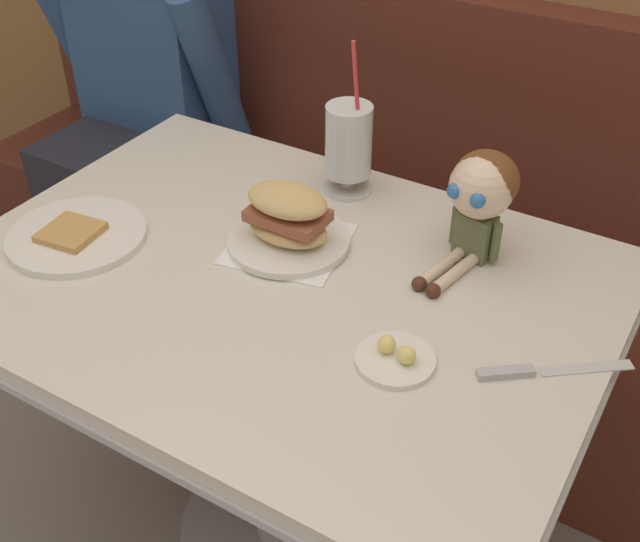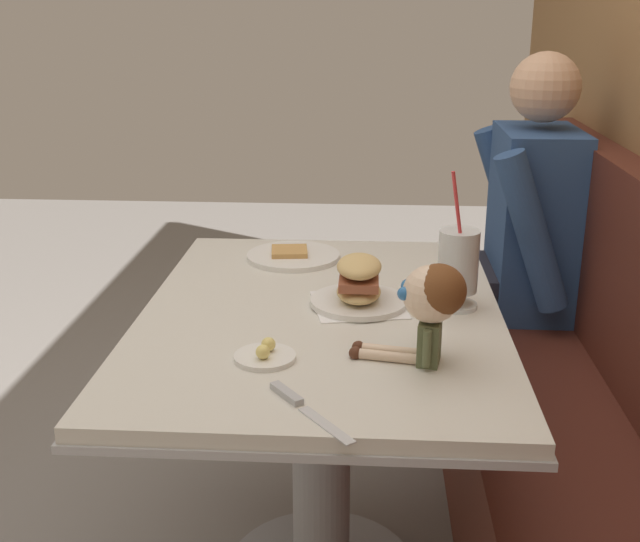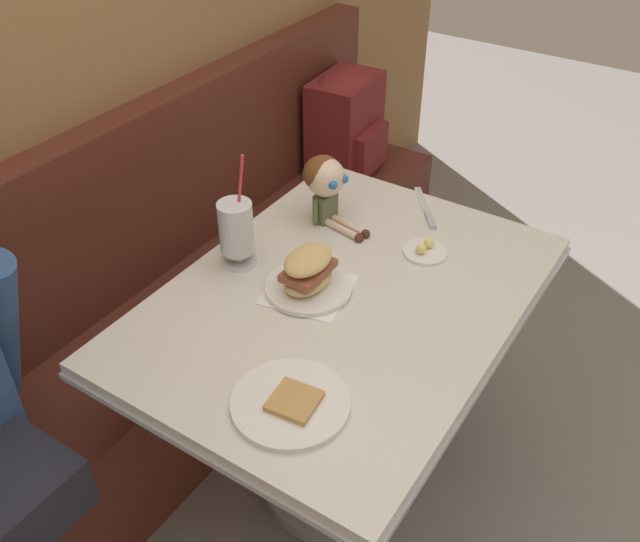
% 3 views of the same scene
% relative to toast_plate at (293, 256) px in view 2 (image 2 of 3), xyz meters
% --- Properties ---
extents(booth_bench, '(2.60, 0.48, 1.00)m').
position_rel_toast_plate_xyz_m(booth_bench, '(0.37, 0.73, -0.42)').
color(booth_bench, '#512319').
rests_on(booth_bench, ground).
extents(diner_table, '(1.11, 0.81, 0.74)m').
position_rel_toast_plate_xyz_m(diner_table, '(0.37, 0.10, -0.21)').
color(diner_table, silver).
rests_on(diner_table, ground).
extents(toast_plate, '(0.25, 0.25, 0.03)m').
position_rel_toast_plate_xyz_m(toast_plate, '(0.00, 0.00, 0.00)').
color(toast_plate, white).
rests_on(toast_plate, diner_table).
extents(milkshake_glass, '(0.10, 0.10, 0.32)m').
position_rel_toast_plate_xyz_m(milkshake_glass, '(0.34, 0.40, 0.09)').
color(milkshake_glass, silver).
rests_on(milkshake_glass, diner_table).
extents(sandwich_plate, '(0.24, 0.24, 0.12)m').
position_rel_toast_plate_xyz_m(sandwich_plate, '(0.34, 0.18, 0.04)').
color(sandwich_plate, white).
rests_on(sandwich_plate, diner_table).
extents(butter_saucer, '(0.12, 0.12, 0.04)m').
position_rel_toast_plate_xyz_m(butter_saucer, '(0.64, 0.01, 0.00)').
color(butter_saucer, white).
rests_on(butter_saucer, diner_table).
extents(butter_knife, '(0.20, 0.16, 0.01)m').
position_rel_toast_plate_xyz_m(butter_knife, '(0.82, 0.09, -0.00)').
color(butter_knife, silver).
rests_on(butter_knife, diner_table).
extents(seated_doll, '(0.13, 0.23, 0.20)m').
position_rel_toast_plate_xyz_m(seated_doll, '(0.63, 0.32, 0.12)').
color(seated_doll, '#5B6642').
rests_on(seated_doll, diner_table).
extents(diner_patron, '(0.55, 0.48, 0.81)m').
position_rel_toast_plate_xyz_m(diner_patron, '(-0.43, 0.68, -0.01)').
color(diner_patron, '#2D4C7F').
rests_on(diner_patron, booth_bench).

